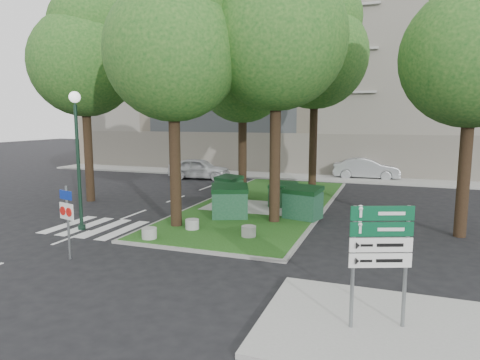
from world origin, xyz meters
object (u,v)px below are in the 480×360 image
at_px(dumpster_b, 230,202).
at_px(dumpster_d, 303,203).
at_px(directional_sign, 380,247).
at_px(bollard_left, 149,233).
at_px(street_lamp, 77,144).
at_px(litter_bin, 301,196).
at_px(bollard_right, 249,231).
at_px(dumpster_a, 229,187).
at_px(car_silver, 366,168).
at_px(tree_street_right, 477,43).
at_px(dumpster_c, 283,195).
at_px(car_white, 199,168).
at_px(tree_median_mid, 245,67).
at_px(tree_median_near_right, 279,25).
at_px(tree_median_near_left, 175,39).
at_px(bollard_mid, 192,224).
at_px(tree_median_far, 317,46).
at_px(traffic_sign_pole, 67,213).
at_px(tree_street_left, 86,53).

bearing_deg(dumpster_b, dumpster_d, -5.32).
bearing_deg(directional_sign, bollard_left, 131.62).
bearing_deg(street_lamp, litter_bin, 46.36).
height_order(bollard_left, bollard_right, same).
xyz_separation_m(dumpster_a, car_silver, (6.33, 10.98, 0.04)).
distance_m(dumpster_d, litter_bin, 3.28).
height_order(tree_street_right, dumpster_b, tree_street_right).
height_order(dumpster_a, dumpster_c, dumpster_a).
bearing_deg(dumpster_a, car_white, 149.67).
xyz_separation_m(dumpster_b, directional_sign, (6.38, -8.06, 1.00)).
relative_size(tree_median_mid, bollard_left, 18.82).
relative_size(tree_median_mid, dumpster_d, 5.76).
height_order(tree_street_right, car_silver, tree_street_right).
height_order(dumpster_d, directional_sign, directional_sign).
bearing_deg(tree_median_near_right, tree_median_near_left, -150.26).
relative_size(tree_median_mid, dumpster_a, 6.17).
xyz_separation_m(tree_street_right, street_lamp, (-14.02, -4.01, -3.60)).
bearing_deg(litter_bin, car_silver, 77.17).
xyz_separation_m(dumpster_b, litter_bin, (2.25, 4.09, -0.33)).
bearing_deg(tree_median_near_right, car_silver, 79.91).
relative_size(bollard_mid, directional_sign, 0.21).
height_order(dumpster_c, bollard_mid, dumpster_c).
distance_m(dumpster_a, street_lamp, 8.59).
xyz_separation_m(bollard_right, directional_sign, (4.65, -5.51, 1.50)).
bearing_deg(bollard_right, directional_sign, -49.87).
relative_size(tree_median_far, traffic_sign_pole, 5.14).
xyz_separation_m(dumpster_b, bollard_right, (1.73, -2.55, -0.50)).
relative_size(dumpster_b, litter_bin, 2.54).
bearing_deg(dumpster_a, dumpster_c, 6.48).
height_order(tree_median_near_left, tree_street_right, tree_median_near_left).
bearing_deg(tree_street_right, directional_sign, -107.39).
height_order(bollard_left, litter_bin, litter_bin).
xyz_separation_m(dumpster_d, bollard_left, (-4.51, -4.91, -0.49)).
bearing_deg(traffic_sign_pole, tree_median_far, 86.85).
bearing_deg(car_white, dumpster_b, -155.04).
height_order(tree_median_far, directional_sign, tree_median_far).
bearing_deg(directional_sign, bollard_right, 108.94).
bearing_deg(bollard_mid, dumpster_b, 73.86).
height_order(tree_median_near_right, litter_bin, tree_median_near_right).
relative_size(bollard_right, directional_sign, 0.21).
distance_m(tree_median_near_left, dumpster_b, 6.94).
xyz_separation_m(dumpster_d, car_white, (-9.62, 10.09, -0.04)).
bearing_deg(dumpster_d, tree_street_left, -168.65).
xyz_separation_m(tree_median_near_right, tree_street_right, (7.00, 0.50, -1.00)).
bearing_deg(car_white, bollard_mid, -161.96).
distance_m(tree_median_near_left, dumpster_d, 8.37).
bearing_deg(dumpster_d, litter_bin, 117.64).
xyz_separation_m(tree_median_near_left, tree_street_right, (10.50, 2.50, -0.33)).
distance_m(tree_median_mid, tree_street_left, 8.11).
relative_size(dumpster_a, traffic_sign_pole, 0.70).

